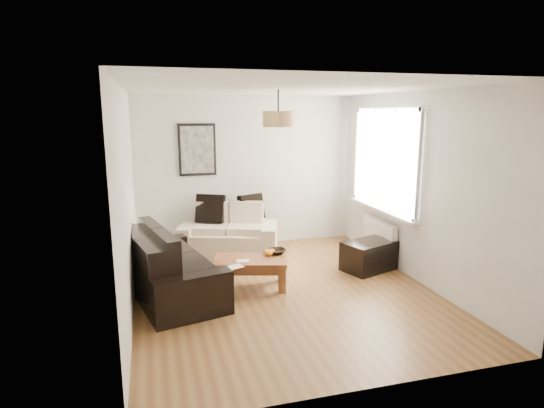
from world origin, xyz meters
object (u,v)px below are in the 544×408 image
object	(u,v)px
sofa_leather	(171,264)
ottoman	(369,256)
loveseat_cream	(229,230)
coffee_table	(250,273)

from	to	relation	value
sofa_leather	ottoman	xyz separation A→B (m)	(2.88, 0.16, -0.19)
loveseat_cream	ottoman	distance (m)	2.32
coffee_table	sofa_leather	bearing A→B (deg)	178.54
sofa_leather	coffee_table	bearing A→B (deg)	-105.10
sofa_leather	ottoman	size ratio (longest dim) A/B	2.48
loveseat_cream	ottoman	size ratio (longest dim) A/B	2.08
loveseat_cream	sofa_leather	xyz separation A→B (m)	(-1.01, -1.51, 0.01)
ottoman	loveseat_cream	bearing A→B (deg)	144.18
sofa_leather	coffee_table	world-z (taller)	sofa_leather
loveseat_cream	sofa_leather	bearing A→B (deg)	-105.91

